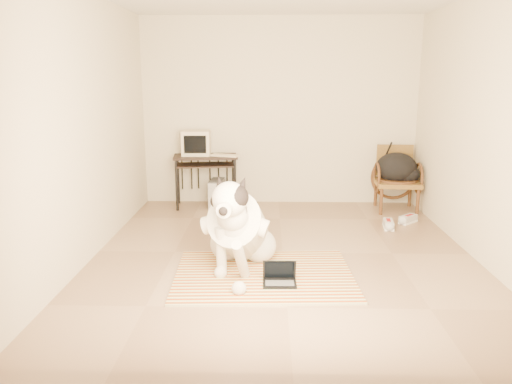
{
  "coord_description": "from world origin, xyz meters",
  "views": [
    {
      "loc": [
        -0.17,
        -5.1,
        1.85
      ],
      "look_at": [
        -0.28,
        -0.27,
        0.73
      ],
      "focal_mm": 35.0,
      "sensor_mm": 36.0,
      "label": 1
    }
  ],
  "objects_px": {
    "dog": "(239,229)",
    "pc_tower": "(217,193)",
    "laptop": "(280,278)",
    "rattan_chair": "(396,178)",
    "crt_monitor": "(196,143)",
    "backpack": "(398,169)",
    "computer_desk": "(205,163)"
  },
  "relations": [
    {
      "from": "laptop",
      "to": "backpack",
      "type": "xyz_separation_m",
      "value": [
        1.71,
        2.63,
        0.53
      ]
    },
    {
      "from": "pc_tower",
      "to": "rattan_chair",
      "type": "height_order",
      "value": "rattan_chair"
    },
    {
      "from": "dog",
      "to": "rattan_chair",
      "type": "distance_m",
      "value": 3.12
    },
    {
      "from": "dog",
      "to": "laptop",
      "type": "height_order",
      "value": "dog"
    },
    {
      "from": "pc_tower",
      "to": "rattan_chair",
      "type": "bearing_deg",
      "value": -2.23
    },
    {
      "from": "computer_desk",
      "to": "rattan_chair",
      "type": "relative_size",
      "value": 1.06
    },
    {
      "from": "pc_tower",
      "to": "computer_desk",
      "type": "bearing_deg",
      "value": 175.34
    },
    {
      "from": "backpack",
      "to": "rattan_chair",
      "type": "bearing_deg",
      "value": 89.13
    },
    {
      "from": "crt_monitor",
      "to": "pc_tower",
      "type": "height_order",
      "value": "crt_monitor"
    },
    {
      "from": "crt_monitor",
      "to": "backpack",
      "type": "distance_m",
      "value": 2.88
    },
    {
      "from": "pc_tower",
      "to": "crt_monitor",
      "type": "bearing_deg",
      "value": 165.82
    },
    {
      "from": "dog",
      "to": "crt_monitor",
      "type": "xyz_separation_m",
      "value": [
        -0.75,
        2.48,
        0.52
      ]
    },
    {
      "from": "dog",
      "to": "pc_tower",
      "type": "relative_size",
      "value": 3.28
    },
    {
      "from": "crt_monitor",
      "to": "rattan_chair",
      "type": "bearing_deg",
      "value": -3.46
    },
    {
      "from": "computer_desk",
      "to": "crt_monitor",
      "type": "xyz_separation_m",
      "value": [
        -0.13,
        0.06,
        0.28
      ]
    },
    {
      "from": "crt_monitor",
      "to": "backpack",
      "type": "xyz_separation_m",
      "value": [
        2.85,
        -0.25,
        -0.32
      ]
    },
    {
      "from": "dog",
      "to": "pc_tower",
      "type": "distance_m",
      "value": 2.45
    },
    {
      "from": "laptop",
      "to": "crt_monitor",
      "type": "height_order",
      "value": "crt_monitor"
    },
    {
      "from": "pc_tower",
      "to": "rattan_chair",
      "type": "xyz_separation_m",
      "value": [
        2.56,
        -0.1,
        0.25
      ]
    },
    {
      "from": "laptop",
      "to": "pc_tower",
      "type": "xyz_separation_m",
      "value": [
        -0.85,
        2.81,
        0.13
      ]
    },
    {
      "from": "dog",
      "to": "pc_tower",
      "type": "height_order",
      "value": "dog"
    },
    {
      "from": "laptop",
      "to": "rattan_chair",
      "type": "xyz_separation_m",
      "value": [
        1.71,
        2.71,
        0.38
      ]
    },
    {
      "from": "dog",
      "to": "crt_monitor",
      "type": "relative_size",
      "value": 3.53
    },
    {
      "from": "laptop",
      "to": "rattan_chair",
      "type": "distance_m",
      "value": 3.22
    },
    {
      "from": "computer_desk",
      "to": "crt_monitor",
      "type": "relative_size",
      "value": 2.34
    },
    {
      "from": "rattan_chair",
      "to": "pc_tower",
      "type": "bearing_deg",
      "value": 177.77
    },
    {
      "from": "laptop",
      "to": "pc_tower",
      "type": "distance_m",
      "value": 2.94
    },
    {
      "from": "crt_monitor",
      "to": "rattan_chair",
      "type": "relative_size",
      "value": 0.45
    },
    {
      "from": "computer_desk",
      "to": "crt_monitor",
      "type": "distance_m",
      "value": 0.32
    },
    {
      "from": "laptop",
      "to": "rattan_chair",
      "type": "height_order",
      "value": "rattan_chair"
    },
    {
      "from": "pc_tower",
      "to": "backpack",
      "type": "bearing_deg",
      "value": -3.86
    },
    {
      "from": "rattan_chair",
      "to": "backpack",
      "type": "height_order",
      "value": "rattan_chair"
    }
  ]
}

